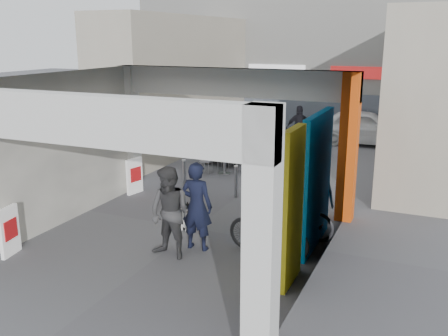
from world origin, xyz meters
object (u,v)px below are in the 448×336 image
at_px(man_crates, 299,128).
at_px(man_back_turned, 170,213).
at_px(man_elderly, 316,193).
at_px(bicycle_front, 293,213).
at_px(white_van, 365,127).
at_px(man_with_dog, 197,206).
at_px(produce_stand, 223,154).
at_px(border_collie, 186,218).
at_px(cafe_set, 224,163).
at_px(bicycle_rear, 268,230).

bearing_deg(man_crates, man_back_turned, 72.32).
bearing_deg(man_elderly, bicycle_front, -131.67).
bearing_deg(white_van, man_with_dog, 168.42).
height_order(man_with_dog, man_crates, man_with_dog).
relative_size(produce_stand, man_back_turned, 0.73).
relative_size(man_crates, bicycle_front, 0.91).
xyz_separation_m(border_collie, man_elderly, (2.65, 1.27, 0.55)).
bearing_deg(man_with_dog, produce_stand, -72.14).
bearing_deg(man_with_dog, cafe_set, -73.22).
bearing_deg(man_back_turned, white_van, 90.33).
height_order(produce_stand, man_crates, man_crates).
height_order(cafe_set, produce_stand, produce_stand).
distance_m(man_back_turned, bicycle_rear, 1.97).
bearing_deg(border_collie, man_crates, 107.24).
relative_size(produce_stand, man_crates, 0.77).
bearing_deg(bicycle_rear, produce_stand, 38.76).
distance_m(produce_stand, man_with_dog, 7.06).
xyz_separation_m(cafe_set, man_elderly, (3.88, -3.67, 0.54)).
distance_m(produce_stand, man_crates, 3.61).
bearing_deg(bicycle_front, man_elderly, -17.27).
distance_m(border_collie, man_back_turned, 1.65).
relative_size(cafe_set, man_elderly, 0.81).
xyz_separation_m(produce_stand, man_back_turned, (2.06, -7.22, 0.57)).
height_order(man_with_dog, man_back_turned, same).
bearing_deg(white_van, man_elderly, 178.09).
xyz_separation_m(cafe_set, border_collie, (1.23, -4.95, -0.02)).
xyz_separation_m(man_back_turned, bicycle_rear, (1.73, 0.87, -0.39)).
distance_m(bicycle_front, bicycle_rear, 1.22).
relative_size(man_crates, bicycle_rear, 0.98).
relative_size(man_elderly, man_crates, 0.94).
height_order(cafe_set, bicycle_rear, bicycle_rear).
distance_m(bicycle_rear, white_van, 11.66).
bearing_deg(cafe_set, man_crates, 70.10).
height_order(man_elderly, bicycle_rear, man_elderly).
relative_size(produce_stand, white_van, 0.32).
bearing_deg(white_van, man_crates, 132.83).
bearing_deg(bicycle_front, bicycle_rear, -177.95).
distance_m(produce_stand, man_back_turned, 7.53).
bearing_deg(man_elderly, bicycle_rear, -119.58).
bearing_deg(bicycle_rear, man_elderly, -7.16).
relative_size(cafe_set, white_van, 0.32).
distance_m(man_elderly, bicycle_front, 0.80).
height_order(border_collie, man_elderly, man_elderly).
distance_m(produce_stand, bicycle_rear, 7.40).
distance_m(man_with_dog, white_van, 12.05).
distance_m(cafe_set, bicycle_rear, 6.49).
bearing_deg(produce_stand, bicycle_front, -28.38).
xyz_separation_m(cafe_set, bicycle_front, (3.55, -4.32, 0.22)).
bearing_deg(man_crates, produce_stand, 40.32).
distance_m(cafe_set, white_van, 7.07).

